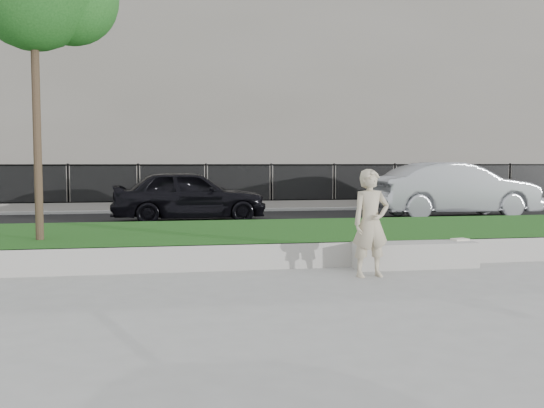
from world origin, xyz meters
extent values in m
plane|color=gray|center=(0.00, 0.00, 0.00)|extent=(90.00, 90.00, 0.00)
cube|color=black|center=(0.00, 3.00, 0.20)|extent=(34.00, 4.00, 0.40)
cube|color=#A29F97|center=(0.00, 1.04, 0.20)|extent=(34.00, 0.08, 0.40)
cube|color=black|center=(0.00, 8.50, 0.02)|extent=(34.00, 7.00, 0.04)
cube|color=gray|center=(0.00, 13.00, 0.06)|extent=(34.00, 3.00, 0.12)
cube|color=slate|center=(0.00, 12.00, 0.24)|extent=(32.00, 0.30, 0.24)
cube|color=black|center=(0.00, 12.00, 0.87)|extent=(32.00, 0.04, 1.50)
cube|color=black|center=(0.00, 12.00, 1.57)|extent=(32.00, 0.05, 0.05)
cube|color=black|center=(0.00, 12.00, 0.37)|extent=(32.00, 0.05, 0.05)
cube|color=slate|center=(0.00, 20.00, 5.00)|extent=(34.00, 10.00, 10.00)
cube|color=#A29F97|center=(1.97, 0.80, 0.20)|extent=(1.96, 0.49, 0.40)
imported|color=#BAAE8F|center=(1.02, 0.19, 0.78)|extent=(0.62, 0.45, 1.57)
cube|color=silver|center=(2.79, 0.91, 0.42)|extent=(0.27, 0.22, 0.03)
cylinder|color=#38281C|center=(-3.96, 2.20, 3.15)|extent=(0.13, 0.13, 5.51)
imported|color=black|center=(-1.28, 8.57, 0.76)|extent=(4.25, 1.82, 1.43)
imported|color=#9DA0A5|center=(6.46, 8.45, 0.85)|extent=(4.97, 1.88, 1.62)
camera|label=1|loc=(-1.90, -8.17, 1.67)|focal=40.00mm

